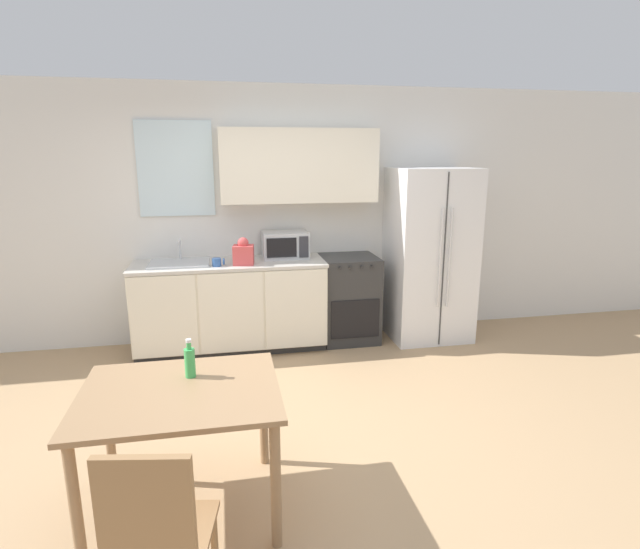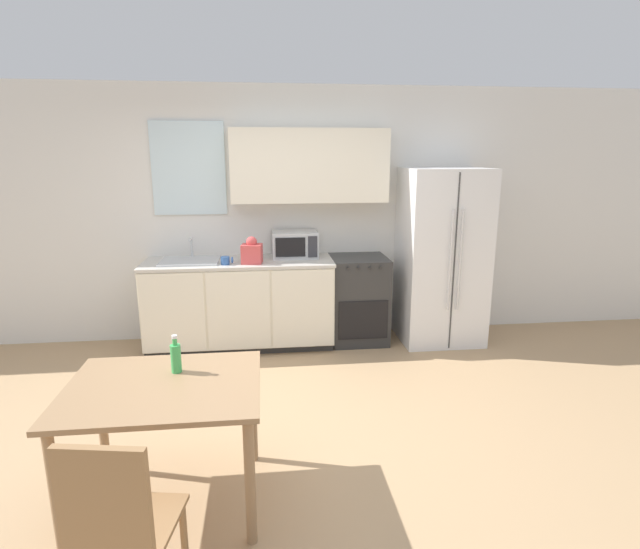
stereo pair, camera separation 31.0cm
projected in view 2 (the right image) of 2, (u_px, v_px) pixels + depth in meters
ground_plane at (279, 428)px, 3.74m from camera, size 12.00×12.00×0.00m
wall_back at (275, 207)px, 5.36m from camera, size 12.00×0.38×2.70m
kitchen_counter at (240, 303)px, 5.23m from camera, size 1.93×0.67×0.93m
oven_range at (358, 299)px, 5.40m from camera, size 0.60×0.60×0.93m
refrigerator at (442, 257)px, 5.33m from camera, size 0.85×0.76×1.86m
kitchen_sink at (190, 260)px, 5.07m from camera, size 0.58×0.45×0.22m
microwave at (295, 244)px, 5.27m from camera, size 0.48×0.35×0.27m
coffee_mug at (226, 260)px, 4.93m from camera, size 0.12×0.09×0.08m
grocery_bag_0 at (252, 252)px, 4.98m from camera, size 0.22×0.19×0.27m
dining_table at (164, 402)px, 2.79m from camera, size 1.07×0.86×0.75m
dining_chair_near at (117, 522)px, 2.03m from camera, size 0.46×0.46×0.93m
drink_bottle at (176, 357)px, 2.91m from camera, size 0.06×0.06×0.23m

